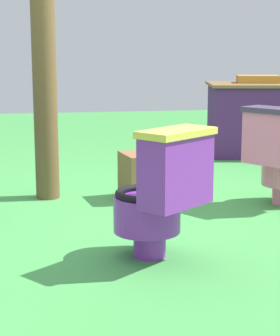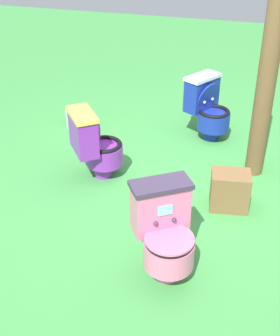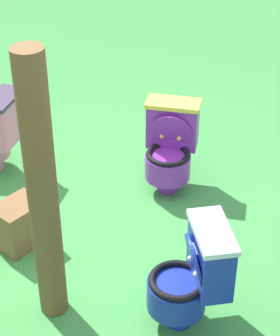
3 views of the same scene
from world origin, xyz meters
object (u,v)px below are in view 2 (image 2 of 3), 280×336
toilet_pink (165,232)px  wooden_post (265,89)px  toilet_purple (95,144)px  small_crate (230,190)px  toilet_blue (208,107)px  lemon_bucket (75,118)px

toilet_pink → wooden_post: bearing=-142.3°
toilet_purple → small_crate: toilet_purple is taller
toilet_blue → toilet_purple: bearing=-6.7°
toilet_purple → lemon_bucket: (-1.01, -0.68, -0.26)m
toilet_pink → lemon_bucket: 2.70m
toilet_purple → lemon_bucket: toilet_purple is taller
toilet_pink → small_crate: 1.06m
small_crate → lemon_bucket: small_crate is taller
wooden_post → toilet_pink: bearing=-17.8°
toilet_pink → lemon_bucket: bearing=-86.4°
toilet_pink → toilet_purple: size_ratio=1.00×
small_crate → toilet_purple: bearing=-95.8°
toilet_blue → small_crate: bearing=48.4°
small_crate → lemon_bucket: size_ratio=1.28×
toilet_pink → small_crate: toilet_pink is taller
toilet_purple → small_crate: 1.37m
toilet_blue → lemon_bucket: toilet_blue is taller
toilet_purple → wooden_post: wooden_post is taller
wooden_post → toilet_purple: bearing=-69.7°
wooden_post → small_crate: (0.70, -0.17, -0.73)m
wooden_post → small_crate: wooden_post is taller
toilet_blue → wooden_post: bearing=73.6°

